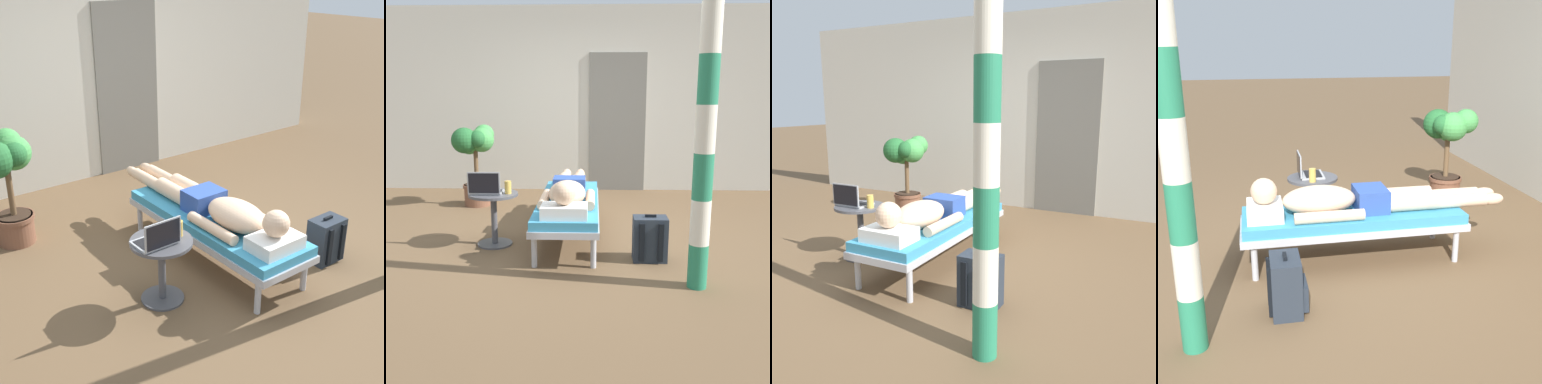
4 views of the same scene
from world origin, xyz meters
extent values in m
plane|color=brown|center=(0.00, 0.00, 0.00)|extent=(40.00, 40.00, 0.00)
cube|color=beige|center=(-0.09, 2.53, 1.35)|extent=(7.60, 0.20, 2.70)
cube|color=slate|center=(0.51, 2.42, 1.02)|extent=(0.84, 0.03, 2.04)
cylinder|color=#B7B7BC|center=(-0.35, 0.84, 0.14)|extent=(0.05, 0.05, 0.28)
cylinder|color=#B7B7BC|center=(0.16, 0.84, 0.14)|extent=(0.05, 0.05, 0.28)
cylinder|color=#B7B7BC|center=(-0.35, -0.80, 0.14)|extent=(0.05, 0.05, 0.28)
cylinder|color=#B7B7BC|center=(0.16, -0.80, 0.14)|extent=(0.05, 0.05, 0.28)
cube|color=#B7B7BC|center=(-0.09, 0.02, 0.31)|extent=(0.61, 1.84, 0.06)
cube|color=teal|center=(-0.09, 0.02, 0.38)|extent=(0.59, 1.81, 0.08)
cube|color=white|center=(-0.09, -0.70, 0.47)|extent=(0.40, 0.28, 0.11)
sphere|color=beige|center=(-0.09, -0.70, 0.64)|extent=(0.21, 0.21, 0.21)
ellipsoid|color=beige|center=(-0.09, -0.26, 0.54)|extent=(0.35, 0.60, 0.23)
cylinder|color=beige|center=(-0.31, -0.21, 0.46)|extent=(0.09, 0.55, 0.09)
cylinder|color=beige|center=(0.13, -0.21, 0.46)|extent=(0.09, 0.55, 0.09)
cube|color=#2D4C9E|center=(-0.09, 0.17, 0.52)|extent=(0.33, 0.26, 0.19)
cylinder|color=beige|center=(-0.18, 0.51, 0.49)|extent=(0.15, 0.42, 0.15)
cylinder|color=beige|center=(-0.18, 0.94, 0.47)|extent=(0.11, 0.44, 0.11)
ellipsoid|color=beige|center=(-0.18, 1.23, 0.47)|extent=(0.09, 0.20, 0.10)
cylinder|color=beige|center=(-0.01, 0.51, 0.49)|extent=(0.15, 0.42, 0.15)
cylinder|color=beige|center=(-0.01, 0.94, 0.47)|extent=(0.11, 0.44, 0.11)
ellipsoid|color=beige|center=(-0.01, 1.23, 0.47)|extent=(0.09, 0.20, 0.10)
cylinder|color=#4C4C51|center=(-0.81, -0.22, 0.01)|extent=(0.34, 0.34, 0.02)
cylinder|color=#4C4C51|center=(-0.81, -0.22, 0.26)|extent=(0.06, 0.06, 0.48)
cylinder|color=#4C4C51|center=(-0.81, -0.22, 0.51)|extent=(0.48, 0.48, 0.02)
cube|color=#A5A8AD|center=(-0.87, -0.22, 0.53)|extent=(0.31, 0.22, 0.02)
cube|color=black|center=(-0.87, -0.21, 0.54)|extent=(0.27, 0.15, 0.00)
cube|color=#A5A8AD|center=(-0.87, -0.34, 0.64)|extent=(0.31, 0.01, 0.21)
cube|color=black|center=(-0.87, -0.34, 0.64)|extent=(0.29, 0.00, 0.19)
cylinder|color=gold|center=(-0.66, -0.24, 0.59)|extent=(0.06, 0.06, 0.12)
cube|color=#262D38|center=(0.67, -0.60, 0.20)|extent=(0.30, 0.20, 0.40)
cube|color=#262D38|center=(0.67, -0.48, 0.13)|extent=(0.23, 0.04, 0.18)
cube|color=black|center=(0.58, -0.71, 0.20)|extent=(0.04, 0.02, 0.34)
cube|color=black|center=(0.75, -0.71, 0.20)|extent=(0.04, 0.02, 0.34)
cube|color=black|center=(0.67, -0.60, 0.41)|extent=(0.10, 0.02, 0.02)
cylinder|color=brown|center=(-1.38, 1.38, 0.14)|extent=(0.34, 0.34, 0.28)
cylinder|color=brown|center=(-1.38, 1.38, 0.26)|extent=(0.37, 0.37, 0.04)
cylinder|color=#332319|center=(-1.38, 1.38, 0.29)|extent=(0.31, 0.31, 0.01)
cylinder|color=brown|center=(-1.38, 1.38, 0.53)|extent=(0.06, 0.06, 0.49)
sphere|color=#429347|center=(-1.30, 1.40, 0.87)|extent=(0.32, 0.32, 0.32)
sphere|color=#429347|center=(-1.30, 1.55, 0.92)|extent=(0.27, 0.27, 0.27)
sphere|color=#429347|center=(-1.47, 1.41, 0.80)|extent=(0.24, 0.24, 0.24)
sphere|color=#23602D|center=(-1.50, 1.30, 0.87)|extent=(0.33, 0.33, 0.33)
sphere|color=#23602D|center=(-1.33, 1.29, 0.89)|extent=(0.22, 0.22, 0.22)
cylinder|color=#267F59|center=(0.97, -1.17, 0.17)|extent=(0.15, 0.15, 0.35)
cylinder|color=silver|center=(0.97, -1.17, 0.52)|extent=(0.15, 0.15, 0.35)
cylinder|color=#267F59|center=(0.97, -1.17, 0.87)|extent=(0.15, 0.15, 0.35)
cylinder|color=silver|center=(0.97, -1.17, 1.22)|extent=(0.15, 0.15, 0.35)
cylinder|color=#267F59|center=(0.97, -1.17, 1.57)|extent=(0.15, 0.15, 0.35)
cylinder|color=silver|center=(0.97, -1.17, 1.92)|extent=(0.15, 0.15, 0.35)
camera|label=1|loc=(-2.73, -3.10, 2.44)|focal=49.12mm
camera|label=2|loc=(0.16, -4.55, 1.49)|focal=43.11mm
camera|label=3|loc=(1.92, -3.27, 1.51)|focal=39.61mm
camera|label=4|loc=(3.60, -0.77, 1.78)|focal=45.16mm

